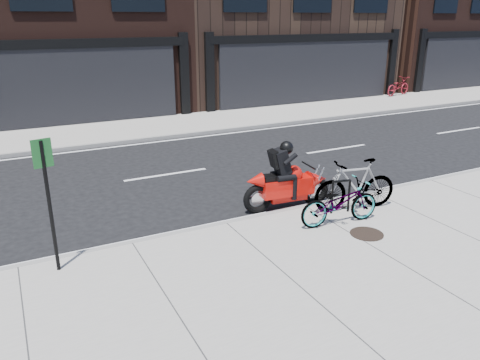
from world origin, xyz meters
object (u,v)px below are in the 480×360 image
bicycle_front (340,203)px  bicycle_rear (355,185)px  sign_post (48,195)px  motorcycle (291,181)px  bike_rack (341,193)px  bicycle_far (398,86)px  manhole_cover (367,234)px

bicycle_front → bicycle_rear: bicycle_rear is taller
sign_post → motorcycle: bearing=-2.9°
sign_post → bicycle_front: bearing=-18.4°
bike_rack → bicycle_far: size_ratio=0.41×
manhole_cover → sign_post: size_ratio=0.29×
bicycle_far → manhole_cover: 18.47m
bicycle_far → manhole_cover: bearing=121.3°
bicycle_front → motorcycle: (-0.25, 1.45, 0.06)m
motorcycle → manhole_cover: motorcycle is taller
bicycle_rear → motorcycle: motorcycle is taller
bicycle_rear → motorcycle: (-1.04, 0.99, -0.05)m
motorcycle → bicycle_far: bearing=43.3°
motorcycle → manhole_cover: 2.23m
bicycle_front → bicycle_rear: (0.79, 0.46, 0.11)m
motorcycle → sign_post: 5.32m
manhole_cover → bicycle_front: bearing=105.3°
bicycle_front → sign_post: bearing=89.3°
bicycle_far → sign_post: (-19.00, -11.40, 0.88)m
motorcycle → sign_post: size_ratio=0.95×
bicycle_rear → bicycle_far: bearing=143.9°
bicycle_front → bicycle_far: bicycle_far is taller
bicycle_front → sign_post: (-5.45, 0.66, 0.90)m
bike_rack → motorcycle: 1.19m
motorcycle → sign_post: (-5.20, -0.79, 0.84)m
bicycle_front → sign_post: size_ratio=0.77×
sign_post → manhole_cover: bearing=-24.8°
manhole_cover → bicycle_rear: bearing=61.9°
bicycle_far → bicycle_rear: bearing=120.0°
bicycle_front → bicycle_far: bearing=-42.2°
sign_post → bike_rack: bearing=-13.5°
bicycle_rear → sign_post: size_ratio=0.84×
bicycle_far → manhole_cover: (-13.37, -12.73, -0.48)m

